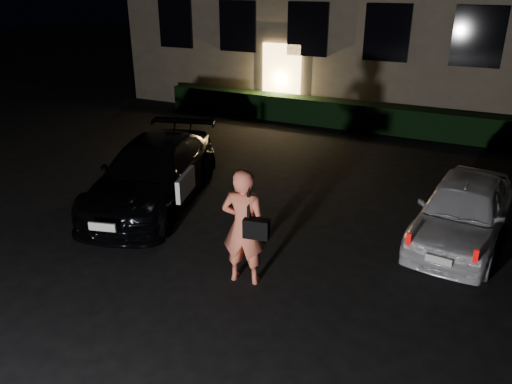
% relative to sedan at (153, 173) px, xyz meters
% --- Properties ---
extents(ground, '(80.00, 80.00, 0.00)m').
position_rel_sedan_xyz_m(ground, '(3.03, -2.83, -0.68)').
color(ground, black).
rests_on(ground, ground).
extents(hedge, '(15.00, 0.70, 0.85)m').
position_rel_sedan_xyz_m(hedge, '(3.03, 7.67, -0.25)').
color(hedge, black).
rests_on(hedge, ground).
extents(sedan, '(3.05, 4.99, 1.35)m').
position_rel_sedan_xyz_m(sedan, '(0.00, 0.00, 0.00)').
color(sedan, black).
rests_on(sedan, ground).
extents(hatch, '(1.83, 3.75, 1.23)m').
position_rel_sedan_xyz_m(hatch, '(6.20, 1.04, -0.06)').
color(hatch, white).
rests_on(hatch, ground).
extents(man, '(0.86, 0.58, 1.94)m').
position_rel_sedan_xyz_m(man, '(3.19, -1.92, 0.30)').
color(man, '#FF7759').
rests_on(man, ground).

